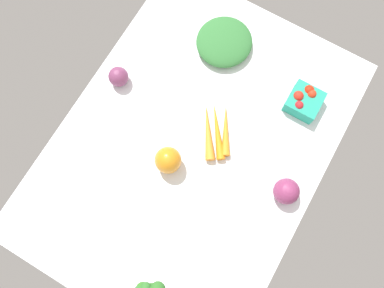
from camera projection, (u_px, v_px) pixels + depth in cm
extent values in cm
cube|color=white|center=(192.00, 146.00, 113.27)|extent=(104.00, 76.00, 2.00)
cone|color=orange|center=(226.00, 130.00, 112.10)|extent=(15.39, 10.00, 2.68)
cone|color=orange|center=(217.00, 131.00, 112.06)|extent=(15.90, 12.59, 2.63)
cone|color=orange|center=(208.00, 131.00, 111.83)|extent=(16.16, 12.17, 2.95)
ellipsoid|color=#317336|center=(224.00, 42.00, 117.94)|extent=(20.27, 19.93, 4.65)
sphere|color=#78375D|center=(118.00, 77.00, 114.32)|extent=(6.13, 6.13, 6.13)
cube|color=teal|center=(304.00, 102.00, 112.96)|extent=(9.54, 9.54, 5.02)
sphere|color=red|center=(309.00, 91.00, 111.97)|extent=(3.30, 3.30, 3.30)
sphere|color=red|center=(312.00, 94.00, 111.30)|extent=(2.87, 2.87, 2.87)
sphere|color=red|center=(299.00, 105.00, 110.35)|extent=(2.60, 2.60, 2.60)
sphere|color=red|center=(298.00, 96.00, 111.03)|extent=(3.14, 3.14, 3.14)
ellipsoid|color=orange|center=(168.00, 160.00, 106.61)|extent=(10.79, 10.79, 9.08)
sphere|color=#30702C|center=(146.00, 288.00, 94.25)|extent=(2.83, 2.83, 2.83)
sphere|color=#86325D|center=(286.00, 191.00, 105.31)|extent=(7.46, 7.46, 7.46)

